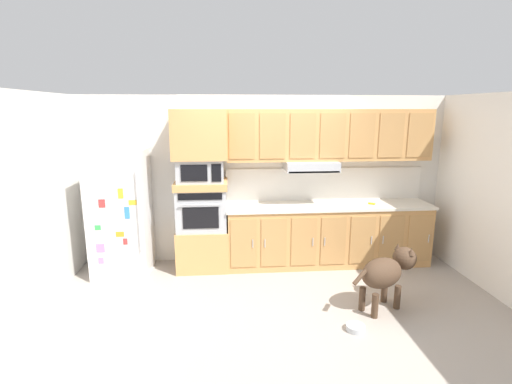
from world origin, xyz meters
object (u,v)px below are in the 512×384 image
built_in_oven (202,208)px  dog_food_bowl (356,327)px  microwave (201,170)px  screwdriver (372,203)px  refrigerator (121,213)px  dog (387,271)px

built_in_oven → dog_food_bowl: 2.63m
microwave → screwdriver: microwave is taller
refrigerator → built_in_oven: size_ratio=2.51×
refrigerator → microwave: 1.27m
refrigerator → built_in_oven: bearing=3.4°
refrigerator → dog: refrigerator is taller
microwave → dog: microwave is taller
screwdriver → dog: bearing=-102.7°
refrigerator → screwdriver: (3.63, 0.02, 0.05)m
refrigerator → dog_food_bowl: bearing=-31.6°
screwdriver → built_in_oven: bearing=178.8°
microwave → dog_food_bowl: (1.70, -1.81, -1.43)m
microwave → screwdriver: bearing=-1.2°
built_in_oven → microwave: size_ratio=1.09×
microwave → dog_food_bowl: 2.86m
microwave → dog: (2.21, -1.36, -1.00)m
refrigerator → dog_food_bowl: 3.42m
microwave → dog: size_ratio=0.66×
dog_food_bowl → refrigerator: bearing=148.4°
microwave → screwdriver: size_ratio=3.82×
screwdriver → dog_food_bowl: screwdriver is taller
microwave → dog_food_bowl: size_ratio=3.22×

